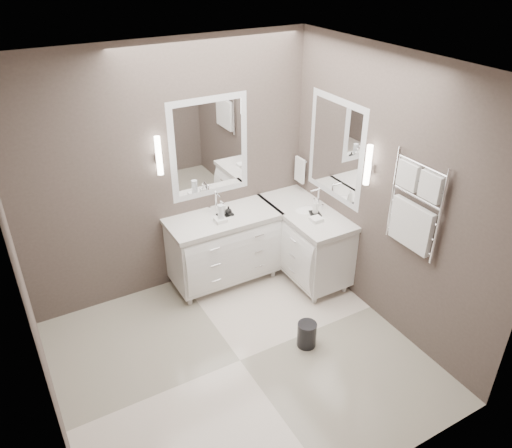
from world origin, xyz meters
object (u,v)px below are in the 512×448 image
towel_ladder (414,211)px  waste_bin (307,334)px  vanity_back (224,245)px  vanity_right (305,238)px

towel_ladder → waste_bin: size_ratio=3.42×
vanity_back → vanity_right: same height
waste_bin → vanity_back: bearing=99.1°
towel_ladder → waste_bin: bearing=163.2°
vanity_back → towel_ladder: 2.16m
waste_bin → towel_ladder: bearing=-16.8°
towel_ladder → waste_bin: towel_ladder is taller
waste_bin → vanity_right: bearing=57.5°
vanity_back → waste_bin: size_ratio=4.72×
towel_ladder → vanity_right: bearing=99.8°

